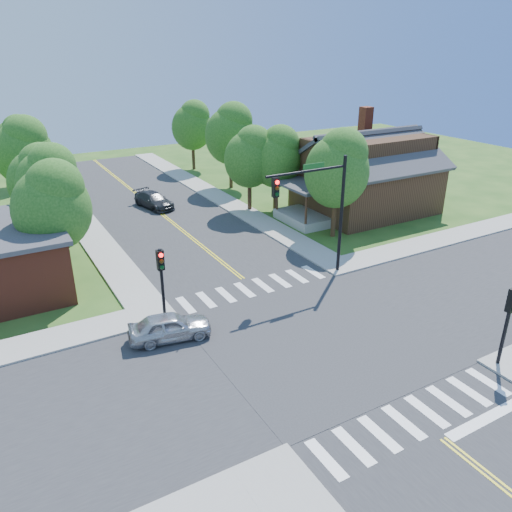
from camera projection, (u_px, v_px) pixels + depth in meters
ground at (318, 339)px, 23.78m from camera, size 100.00×100.00×0.00m
road_ns at (318, 339)px, 23.77m from camera, size 10.00×90.00×0.04m
road_ew at (318, 339)px, 23.77m from camera, size 90.00×10.00×0.04m
intersection_patch at (318, 339)px, 23.78m from camera, size 10.20×10.20×0.06m
sidewalk_ne at (357, 203)px, 43.57m from camera, size 40.00×40.00×0.14m
crosswalk_north at (254, 287)px, 28.71m from camera, size 8.85×2.00×0.01m
crosswalk_south at (415, 417)px, 18.82m from camera, size 8.85×2.00×0.01m
centerline at (318, 339)px, 23.76m from camera, size 0.30×90.00×0.01m
stop_bar at (491, 417)px, 18.86m from camera, size 4.60×0.45×0.09m
signal_mast_ne at (319, 200)px, 28.10m from camera, size 5.30×0.42×7.20m
signal_pole_se at (510, 313)px, 20.80m from camera, size 0.34×0.42×3.80m
signal_pole_nw at (161, 271)px, 24.62m from camera, size 0.34×0.42×3.80m
house_ne at (366, 171)px, 40.70m from camera, size 13.05×8.80×7.11m
tree_e_a at (338, 167)px, 34.37m from camera, size 4.59×4.36×7.81m
tree_e_b at (277, 155)px, 40.14m from camera, size 4.17×3.96×7.09m
tree_e_c at (231, 132)px, 46.43m from camera, size 4.77×4.53×8.10m
tree_e_d at (193, 124)px, 53.62m from camera, size 4.39×4.17×7.47m
tree_w_a at (53, 204)px, 27.65m from camera, size 4.31×4.09×7.32m
tree_w_b at (40, 178)px, 33.59m from camera, size 4.12×3.92×7.01m
tree_w_c at (24, 149)px, 39.70m from camera, size 4.64×4.41×7.88m
tree_w_d at (18, 140)px, 47.38m from camera, size 4.03×3.83×6.85m
tree_house at (251, 156)px, 40.14m from camera, size 4.15×3.95×7.06m
tree_bldg at (50, 180)px, 32.74m from camera, size 4.21×4.00×7.17m
car_silver at (170, 327)px, 23.54m from camera, size 2.95×4.44×1.32m
car_dgrey at (154, 201)px, 42.34m from camera, size 3.72×5.18×1.28m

